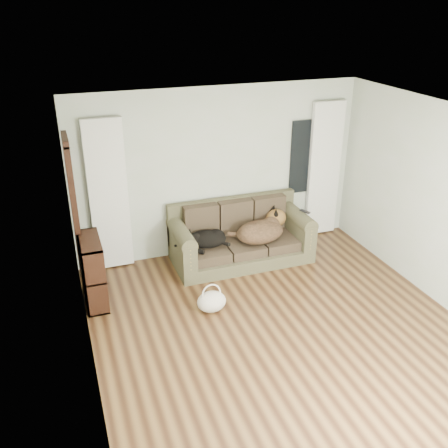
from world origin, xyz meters
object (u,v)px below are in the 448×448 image
object	(u,v)px
sofa	(241,234)
bookshelf	(92,269)
dog_shepherd	(262,231)
tote_bag	(212,300)
dog_black_lab	(205,239)

from	to	relation	value
sofa	bookshelf	size ratio (longest dim) A/B	2.27
dog_shepherd	tote_bag	size ratio (longest dim) A/B	2.08
sofa	tote_bag	size ratio (longest dim) A/B	5.44
dog_black_lab	tote_bag	bearing A→B (deg)	-89.46
dog_shepherd	bookshelf	xyz separation A→B (m)	(-2.56, -0.32, 0.01)
sofa	dog_black_lab	size ratio (longest dim) A/B	3.59
sofa	dog_shepherd	size ratio (longest dim) A/B	2.62
sofa	tote_bag	xyz separation A→B (m)	(-0.87, -1.16, -0.29)
dog_shepherd	tote_bag	world-z (taller)	dog_shepherd
dog_shepherd	tote_bag	distance (m)	1.60
dog_shepherd	bookshelf	size ratio (longest dim) A/B	0.86
sofa	bookshelf	distance (m)	2.31
tote_bag	dog_shepherd	bearing A→B (deg)	42.44
dog_black_lab	tote_bag	xyz separation A→B (m)	(-0.27, -1.14, -0.32)
sofa	dog_black_lab	bearing A→B (deg)	-177.90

